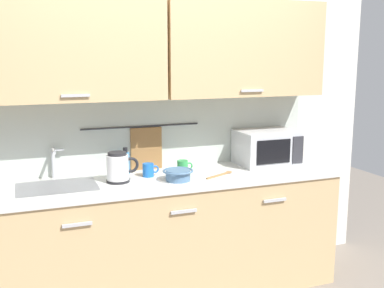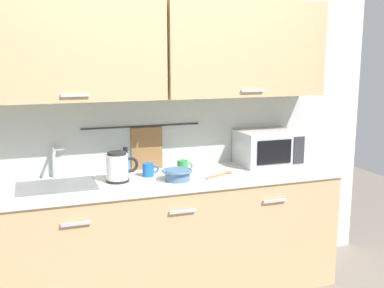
# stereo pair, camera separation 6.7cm
# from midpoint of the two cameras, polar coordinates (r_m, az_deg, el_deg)

# --- Properties ---
(counter_unit) EXTENTS (2.53, 0.64, 0.90)m
(counter_unit) POSITION_cam_midpoint_polar(r_m,az_deg,el_deg) (3.44, -2.41, -11.22)
(counter_unit) COLOR tan
(counter_unit) RESTS_ON ground
(back_wall_assembly) EXTENTS (3.70, 0.41, 2.50)m
(back_wall_assembly) POSITION_cam_midpoint_polar(r_m,az_deg,el_deg) (3.43, -3.54, 7.04)
(back_wall_assembly) COLOR silver
(back_wall_assembly) RESTS_ON ground
(sink_faucet) EXTENTS (0.09, 0.17, 0.22)m
(sink_faucet) POSITION_cam_midpoint_polar(r_m,az_deg,el_deg) (3.36, -16.15, -1.70)
(sink_faucet) COLOR #B2B5BA
(sink_faucet) RESTS_ON counter_unit
(microwave) EXTENTS (0.46, 0.35, 0.27)m
(microwave) POSITION_cam_midpoint_polar(r_m,az_deg,el_deg) (3.70, 9.83, -0.45)
(microwave) COLOR silver
(microwave) RESTS_ON counter_unit
(electric_kettle) EXTENTS (0.23, 0.16, 0.21)m
(electric_kettle) POSITION_cam_midpoint_polar(r_m,az_deg,el_deg) (3.18, -8.57, -2.85)
(electric_kettle) COLOR black
(electric_kettle) RESTS_ON counter_unit
(dish_soap_bottle) EXTENTS (0.06, 0.06, 0.20)m
(dish_soap_bottle) POSITION_cam_midpoint_polar(r_m,az_deg,el_deg) (3.40, -7.64, -2.23)
(dish_soap_bottle) COLOR #3F8CD8
(dish_soap_bottle) RESTS_ON counter_unit
(mug_near_sink) EXTENTS (0.12, 0.08, 0.09)m
(mug_near_sink) POSITION_cam_midpoint_polar(r_m,az_deg,el_deg) (3.31, -4.83, -3.19)
(mug_near_sink) COLOR blue
(mug_near_sink) RESTS_ON counter_unit
(mixing_bowl) EXTENTS (0.21, 0.21, 0.08)m
(mixing_bowl) POSITION_cam_midpoint_polar(r_m,az_deg,el_deg) (3.19, -1.21, -3.75)
(mixing_bowl) COLOR #4C7093
(mixing_bowl) RESTS_ON counter_unit
(mug_by_kettle) EXTENTS (0.12, 0.08, 0.09)m
(mug_by_kettle) POSITION_cam_midpoint_polar(r_m,az_deg,el_deg) (3.39, -0.56, -2.82)
(mug_by_kettle) COLOR green
(mug_by_kettle) RESTS_ON counter_unit
(wooden_spoon) EXTENTS (0.26, 0.15, 0.01)m
(wooden_spoon) POSITION_cam_midpoint_polar(r_m,az_deg,el_deg) (3.35, 4.34, -3.75)
(wooden_spoon) COLOR #9E7042
(wooden_spoon) RESTS_ON counter_unit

